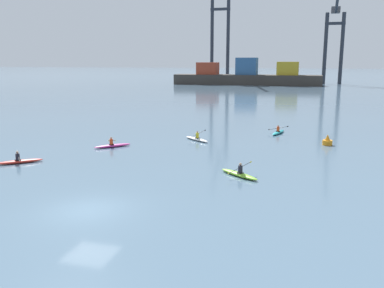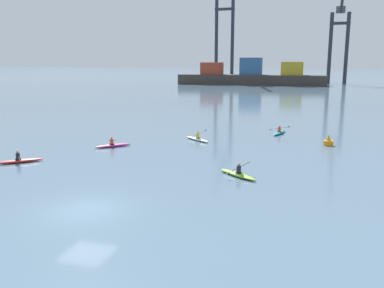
{
  "view_description": "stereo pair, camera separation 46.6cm",
  "coord_description": "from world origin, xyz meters",
  "px_view_note": "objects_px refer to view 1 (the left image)",
  "views": [
    {
      "loc": [
        10.7,
        -18.16,
        7.71
      ],
      "look_at": [
        1.33,
        15.34,
        0.6
      ],
      "focal_mm": 38.41,
      "sensor_mm": 36.0,
      "label": 1
    },
    {
      "loc": [
        11.15,
        -18.04,
        7.71
      ],
      "look_at": [
        1.33,
        15.34,
        0.6
      ],
      "focal_mm": 38.41,
      "sensor_mm": 36.0,
      "label": 2
    }
  ],
  "objects_px": {
    "kayak_magenta": "(112,145)",
    "kayak_lime": "(239,174)",
    "container_barge": "(247,76)",
    "channel_buoy": "(327,141)",
    "gantry_crane_west": "(220,27)",
    "kayak_white": "(197,139)",
    "gantry_crane_west_mid": "(335,33)",
    "kayak_red": "(19,161)",
    "kayak_teal": "(278,132)"
  },
  "relations": [
    {
      "from": "kayak_teal",
      "to": "kayak_lime",
      "type": "distance_m",
      "value": 17.55
    },
    {
      "from": "gantry_crane_west",
      "to": "kayak_magenta",
      "type": "height_order",
      "value": "gantry_crane_west"
    },
    {
      "from": "channel_buoy",
      "to": "kayak_red",
      "type": "relative_size",
      "value": 0.34
    },
    {
      "from": "kayak_teal",
      "to": "kayak_red",
      "type": "distance_m",
      "value": 25.87
    },
    {
      "from": "container_barge",
      "to": "kayak_white",
      "type": "distance_m",
      "value": 95.41
    },
    {
      "from": "channel_buoy",
      "to": "kayak_lime",
      "type": "distance_m",
      "value": 14.03
    },
    {
      "from": "channel_buoy",
      "to": "kayak_red",
      "type": "bearing_deg",
      "value": -149.41
    },
    {
      "from": "container_barge",
      "to": "kayak_white",
      "type": "relative_size",
      "value": 15.27
    },
    {
      "from": "kayak_red",
      "to": "kayak_magenta",
      "type": "bearing_deg",
      "value": 60.27
    },
    {
      "from": "gantry_crane_west_mid",
      "to": "channel_buoy",
      "type": "height_order",
      "value": "gantry_crane_west_mid"
    },
    {
      "from": "kayak_magenta",
      "to": "kayak_lime",
      "type": "height_order",
      "value": "same"
    },
    {
      "from": "gantry_crane_west",
      "to": "kayak_magenta",
      "type": "xyz_separation_m",
      "value": [
        14.47,
        -115.56,
        -19.32
      ]
    },
    {
      "from": "gantry_crane_west_mid",
      "to": "kayak_teal",
      "type": "distance_m",
      "value": 101.27
    },
    {
      "from": "container_barge",
      "to": "gantry_crane_west",
      "type": "bearing_deg",
      "value": 128.33
    },
    {
      "from": "kayak_white",
      "to": "kayak_lime",
      "type": "distance_m",
      "value": 12.96
    },
    {
      "from": "container_barge",
      "to": "channel_buoy",
      "type": "height_order",
      "value": "container_barge"
    },
    {
      "from": "channel_buoy",
      "to": "kayak_magenta",
      "type": "height_order",
      "value": "channel_buoy"
    },
    {
      "from": "channel_buoy",
      "to": "kayak_teal",
      "type": "height_order",
      "value": "channel_buoy"
    },
    {
      "from": "gantry_crane_west_mid",
      "to": "kayak_magenta",
      "type": "relative_size",
      "value": 12.46
    },
    {
      "from": "kayak_teal",
      "to": "kayak_white",
      "type": "bearing_deg",
      "value": -140.88
    },
    {
      "from": "kayak_magenta",
      "to": "kayak_lime",
      "type": "bearing_deg",
      "value": -26.75
    },
    {
      "from": "kayak_teal",
      "to": "kayak_red",
      "type": "height_order",
      "value": "same"
    },
    {
      "from": "gantry_crane_west_mid",
      "to": "kayak_lime",
      "type": "height_order",
      "value": "gantry_crane_west_mid"
    },
    {
      "from": "gantry_crane_west",
      "to": "kayak_teal",
      "type": "xyz_separation_m",
      "value": [
        28.42,
        -104.4,
        -19.32
      ]
    },
    {
      "from": "container_barge",
      "to": "gantry_crane_west",
      "type": "distance_m",
      "value": 25.89
    },
    {
      "from": "gantry_crane_west",
      "to": "channel_buoy",
      "type": "height_order",
      "value": "gantry_crane_west"
    },
    {
      "from": "channel_buoy",
      "to": "kayak_teal",
      "type": "distance_m",
      "value": 6.87
    },
    {
      "from": "gantry_crane_west",
      "to": "gantry_crane_west_mid",
      "type": "relative_size",
      "value": 1.1
    },
    {
      "from": "gantry_crane_west_mid",
      "to": "kayak_lime",
      "type": "distance_m",
      "value": 118.62
    },
    {
      "from": "gantry_crane_west_mid",
      "to": "kayak_red",
      "type": "relative_size",
      "value": 12.03
    },
    {
      "from": "kayak_magenta",
      "to": "kayak_white",
      "type": "distance_m",
      "value": 8.3
    },
    {
      "from": "channel_buoy",
      "to": "kayak_teal",
      "type": "relative_size",
      "value": 0.29
    },
    {
      "from": "container_barge",
      "to": "kayak_magenta",
      "type": "relative_size",
      "value": 16.44
    },
    {
      "from": "kayak_teal",
      "to": "kayak_white",
      "type": "distance_m",
      "value": 9.56
    },
    {
      "from": "gantry_crane_west_mid",
      "to": "kayak_teal",
      "type": "bearing_deg",
      "value": -95.89
    },
    {
      "from": "kayak_red",
      "to": "kayak_teal",
      "type": "bearing_deg",
      "value": 45.53
    },
    {
      "from": "gantry_crane_west_mid",
      "to": "kayak_red",
      "type": "xyz_separation_m",
      "value": [
        -28.38,
        -117.9,
        -16.17
      ]
    },
    {
      "from": "kayak_red",
      "to": "container_barge",
      "type": "bearing_deg",
      "value": 88.97
    },
    {
      "from": "container_barge",
      "to": "channel_buoy",
      "type": "relative_size",
      "value": 46.59
    },
    {
      "from": "gantry_crane_west",
      "to": "kayak_white",
      "type": "bearing_deg",
      "value": -79.23
    },
    {
      "from": "gantry_crane_west_mid",
      "to": "kayak_red",
      "type": "bearing_deg",
      "value": -103.53
    },
    {
      "from": "gantry_crane_west_mid",
      "to": "kayak_white",
      "type": "height_order",
      "value": "gantry_crane_west_mid"
    },
    {
      "from": "channel_buoy",
      "to": "kayak_magenta",
      "type": "distance_m",
      "value": 19.78
    },
    {
      "from": "gantry_crane_west",
      "to": "kayak_magenta",
      "type": "bearing_deg",
      "value": -82.86
    },
    {
      "from": "channel_buoy",
      "to": "kayak_lime",
      "type": "height_order",
      "value": "channel_buoy"
    },
    {
      "from": "container_barge",
      "to": "kayak_teal",
      "type": "bearing_deg",
      "value": -79.68
    },
    {
      "from": "gantry_crane_west",
      "to": "kayak_teal",
      "type": "bearing_deg",
      "value": -74.77
    },
    {
      "from": "kayak_lime",
      "to": "gantry_crane_west_mid",
      "type": "bearing_deg",
      "value": 84.32
    },
    {
      "from": "gantry_crane_west",
      "to": "channel_buoy",
      "type": "bearing_deg",
      "value": -73.09
    },
    {
      "from": "gantry_crane_west_mid",
      "to": "kayak_white",
      "type": "distance_m",
      "value": 108.16
    }
  ]
}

